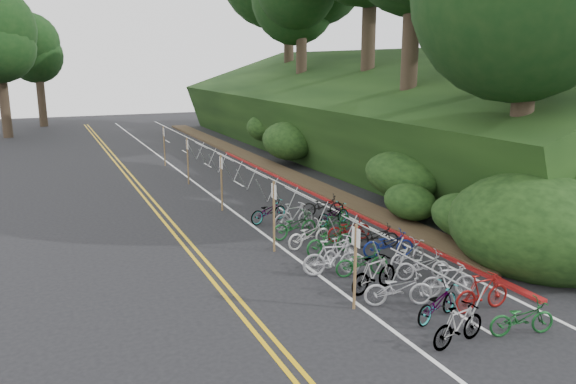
# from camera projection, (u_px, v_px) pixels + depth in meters

# --- Properties ---
(ground) EXTENTS (120.00, 120.00, 0.00)m
(ground) POSITION_uv_depth(u_px,v_px,m) (326.00, 311.00, 14.90)
(ground) COLOR black
(ground) RESTS_ON ground
(road_markings) EXTENTS (7.47, 80.00, 0.01)m
(road_markings) POSITION_uv_depth(u_px,v_px,m) (229.00, 215.00, 24.13)
(road_markings) COLOR gold
(road_markings) RESTS_ON ground
(red_curb) EXTENTS (0.25, 28.00, 0.10)m
(red_curb) POSITION_uv_depth(u_px,v_px,m) (315.00, 194.00, 27.82)
(red_curb) COLOR maroon
(red_curb) RESTS_ON ground
(embankment) EXTENTS (14.30, 48.14, 9.11)m
(embankment) POSITION_uv_depth(u_px,v_px,m) (367.00, 123.00, 36.38)
(embankment) COLOR black
(embankment) RESTS_ON ground
(bike_rack_front) EXTENTS (1.11, 3.42, 1.10)m
(bike_rack_front) POSITION_uv_depth(u_px,v_px,m) (426.00, 276.00, 15.12)
(bike_rack_front) COLOR #9A9B9E
(bike_rack_front) RESTS_ON ground
(bike_racks_rest) EXTENTS (1.14, 23.00, 1.17)m
(bike_racks_rest) POSITION_uv_depth(u_px,v_px,m) (257.00, 179.00, 27.45)
(bike_racks_rest) COLOR #9A9B9E
(bike_racks_rest) RESTS_ON ground
(signpost_near) EXTENTS (0.08, 0.40, 2.36)m
(signpost_near) POSITION_uv_depth(u_px,v_px,m) (355.00, 261.00, 14.74)
(signpost_near) COLOR brown
(signpost_near) RESTS_ON ground
(signposts_rest) EXTENTS (0.08, 18.40, 2.50)m
(signposts_rest) POSITION_uv_depth(u_px,v_px,m) (203.00, 167.00, 27.26)
(signposts_rest) COLOR brown
(signposts_rest) RESTS_ON ground
(bike_front) EXTENTS (1.00, 1.97, 1.14)m
(bike_front) POSITION_uv_depth(u_px,v_px,m) (333.00, 258.00, 17.27)
(bike_front) COLOR #9E9EA3
(bike_front) RESTS_ON ground
(bike_valet) EXTENTS (3.63, 13.37, 1.07)m
(bike_valet) POSITION_uv_depth(u_px,v_px,m) (361.00, 247.00, 18.61)
(bike_valet) COLOR slate
(bike_valet) RESTS_ON ground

